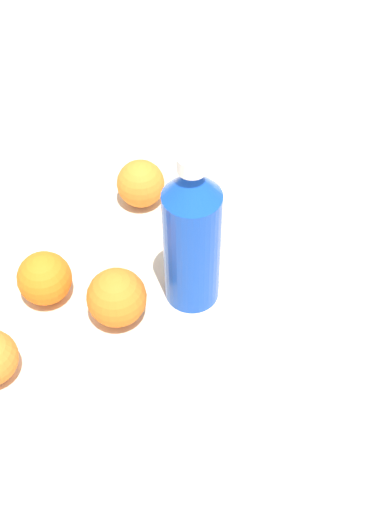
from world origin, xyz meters
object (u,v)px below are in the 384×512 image
orange_2 (117,297)px  orange_1 (141,184)px  water_bottle (192,236)px  orange_0 (45,278)px

orange_2 → orange_1: bearing=-86.7°
water_bottle → orange_0: water_bottle is taller
orange_1 → orange_2: (-0.01, 0.23, 0.00)m
orange_0 → orange_1: bearing=-114.4°
water_bottle → orange_2: water_bottle is taller
orange_0 → orange_1: same height
orange_1 → orange_2: 0.23m
orange_1 → orange_2: size_ratio=0.93×
water_bottle → orange_0: bearing=33.4°
water_bottle → orange_2: (0.10, 0.06, -0.08)m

